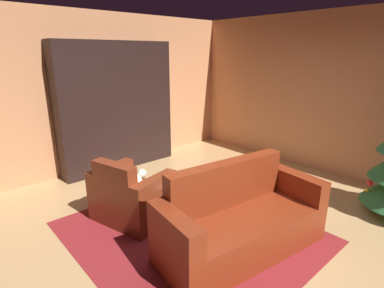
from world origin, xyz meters
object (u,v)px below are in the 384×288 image
Objects in this scene: couch_red at (240,222)px; bookshelf_unit at (125,107)px; armchair_red at (131,197)px; coffee_table at (194,195)px; bottle_on_table at (208,184)px; book_stack_on_table at (195,187)px.

bookshelf_unit is at bearing 172.16° from couch_red.
armchair_red is 1.64× the size of coffee_table.
armchair_red is at bearing -29.05° from bookshelf_unit.
couch_red is at bearing 22.65° from armchair_red.
coffee_table is 0.24m from bottle_on_table.
couch_red reaches higher than armchair_red.
bookshelf_unit is 7.61× the size of bottle_on_table.
armchair_red is 0.54× the size of couch_red.
bottle_on_table is (0.82, 0.56, 0.28)m from armchair_red.
couch_red is at bearing 3.14° from book_stack_on_table.
armchair_red reaches higher than book_stack_on_table.
bookshelf_unit is 2.57m from coffee_table.
bottle_on_table is (2.59, -0.42, -0.52)m from bookshelf_unit.
couch_red is at bearing 5.49° from coffee_table.
book_stack_on_table is 0.19m from bottle_on_table.
coffee_table is at bearing -155.45° from bottle_on_table.
bookshelf_unit is 11.33× the size of book_stack_on_table.
bottle_on_table is at bearing 179.00° from couch_red.
bottle_on_table is (0.16, 0.05, 0.08)m from book_stack_on_table.
bookshelf_unit is 2.16× the size of armchair_red.
coffee_table is (-0.67, -0.06, 0.10)m from couch_red.
couch_red is 6.57× the size of bottle_on_table.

